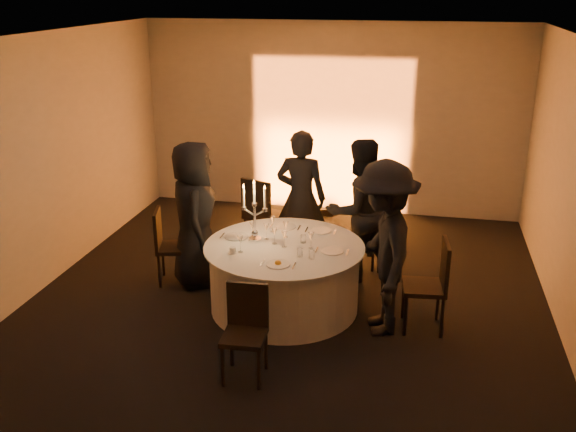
% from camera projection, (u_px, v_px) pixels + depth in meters
% --- Properties ---
extents(floor, '(7.00, 7.00, 0.00)m').
position_uv_depth(floor, '(284.00, 307.00, 7.41)').
color(floor, black).
rests_on(floor, ground).
extents(ceiling, '(7.00, 7.00, 0.00)m').
position_uv_depth(ceiling, '(284.00, 39.00, 6.38)').
color(ceiling, silver).
rests_on(ceiling, wall_back).
extents(wall_back, '(7.00, 0.00, 7.00)m').
position_uv_depth(wall_back, '(331.00, 119.00, 10.11)').
color(wall_back, beige).
rests_on(wall_back, floor).
extents(wall_front, '(7.00, 0.00, 7.00)m').
position_uv_depth(wall_front, '(155.00, 358.00, 3.68)').
color(wall_front, beige).
rests_on(wall_front, floor).
extents(wall_left, '(0.00, 7.00, 7.00)m').
position_uv_depth(wall_left, '(33.00, 167.00, 7.48)').
color(wall_left, beige).
rests_on(wall_left, floor).
extents(uplighter_fixture, '(0.25, 0.12, 0.10)m').
position_uv_depth(uplighter_fixture, '(326.00, 212.00, 10.33)').
color(uplighter_fixture, black).
rests_on(uplighter_fixture, floor).
extents(banquet_table, '(1.80, 1.80, 0.77)m').
position_uv_depth(banquet_table, '(284.00, 277.00, 7.28)').
color(banquet_table, black).
rests_on(banquet_table, floor).
extents(chair_left, '(0.51, 0.51, 0.94)m').
position_uv_depth(chair_left, '(168.00, 242.00, 7.88)').
color(chair_left, black).
rests_on(chair_left, floor).
extents(chair_back_left, '(0.61, 0.61, 1.07)m').
position_uv_depth(chair_back_left, '(261.00, 211.00, 8.72)').
color(chair_back_left, black).
rests_on(chair_back_left, floor).
extents(chair_back_right, '(0.54, 0.54, 0.88)m').
position_uv_depth(chair_back_right, '(382.00, 232.00, 8.30)').
color(chair_back_right, black).
rests_on(chair_back_right, floor).
extents(chair_right, '(0.48, 0.48, 1.01)m').
position_uv_depth(chair_right, '(432.00, 280.00, 6.77)').
color(chair_right, black).
rests_on(chair_right, floor).
extents(chair_front, '(0.42, 0.42, 0.91)m').
position_uv_depth(chair_front, '(246.00, 326.00, 6.00)').
color(chair_front, black).
rests_on(chair_front, floor).
extents(guest_left, '(0.83, 1.02, 1.80)m').
position_uv_depth(guest_left, '(194.00, 214.00, 7.73)').
color(guest_left, black).
rests_on(guest_left, floor).
extents(guest_back_left, '(0.67, 0.46, 1.80)m').
position_uv_depth(guest_back_left, '(301.00, 198.00, 8.32)').
color(guest_back_left, black).
rests_on(guest_back_left, floor).
extents(guest_back_right, '(1.10, 1.06, 1.79)m').
position_uv_depth(guest_back_right, '(359.00, 210.00, 7.88)').
color(guest_back_right, black).
rests_on(guest_back_right, floor).
extents(guest_right, '(0.96, 1.34, 1.88)m').
position_uv_depth(guest_right, '(383.00, 249.00, 6.63)').
color(guest_right, black).
rests_on(guest_right, floor).
extents(plate_left, '(0.36, 0.27, 0.01)m').
position_uv_depth(plate_left, '(236.00, 237.00, 7.38)').
color(plate_left, white).
rests_on(plate_left, banquet_table).
extents(plate_back_left, '(0.35, 0.26, 0.01)m').
position_uv_depth(plate_back_left, '(285.00, 227.00, 7.68)').
color(plate_back_left, white).
rests_on(plate_back_left, banquet_table).
extents(plate_back_right, '(0.35, 0.25, 0.01)m').
position_uv_depth(plate_back_right, '(321.00, 231.00, 7.56)').
color(plate_back_right, white).
rests_on(plate_back_right, banquet_table).
extents(plate_right, '(0.36, 0.25, 0.01)m').
position_uv_depth(plate_right, '(332.00, 251.00, 6.99)').
color(plate_right, white).
rests_on(plate_right, banquet_table).
extents(plate_front, '(0.36, 0.25, 0.08)m').
position_uv_depth(plate_front, '(278.00, 263.00, 6.65)').
color(plate_front, white).
rests_on(plate_front, banquet_table).
extents(coffee_cup, '(0.11, 0.11, 0.07)m').
position_uv_depth(coffee_cup, '(233.00, 250.00, 6.95)').
color(coffee_cup, white).
rests_on(coffee_cup, banquet_table).
extents(candelabra, '(0.30, 0.14, 0.72)m').
position_uv_depth(candelabra, '(255.00, 219.00, 7.22)').
color(candelabra, white).
rests_on(candelabra, banquet_table).
extents(wine_glass_a, '(0.07, 0.07, 0.19)m').
position_uv_depth(wine_glass_a, '(311.00, 237.00, 7.03)').
color(wine_glass_a, white).
rests_on(wine_glass_a, banquet_table).
extents(wine_glass_b, '(0.07, 0.07, 0.19)m').
position_uv_depth(wine_glass_b, '(284.00, 236.00, 7.06)').
color(wine_glass_b, white).
rests_on(wine_glass_b, banquet_table).
extents(wine_glass_c, '(0.07, 0.07, 0.19)m').
position_uv_depth(wine_glass_c, '(240.00, 240.00, 6.93)').
color(wine_glass_c, white).
rests_on(wine_glass_c, banquet_table).
extents(wine_glass_d, '(0.07, 0.07, 0.19)m').
position_uv_depth(wine_glass_d, '(266.00, 228.00, 7.27)').
color(wine_glass_d, white).
rests_on(wine_glass_d, banquet_table).
extents(wine_glass_e, '(0.07, 0.07, 0.19)m').
position_uv_depth(wine_glass_e, '(272.00, 221.00, 7.50)').
color(wine_glass_e, white).
rests_on(wine_glass_e, banquet_table).
extents(wine_glass_f, '(0.07, 0.07, 0.19)m').
position_uv_depth(wine_glass_f, '(286.00, 226.00, 7.34)').
color(wine_glass_f, white).
rests_on(wine_glass_f, banquet_table).
extents(wine_glass_g, '(0.07, 0.07, 0.19)m').
position_uv_depth(wine_glass_g, '(252.00, 227.00, 7.32)').
color(wine_glass_g, white).
rests_on(wine_glass_g, banquet_table).
extents(wine_glass_h, '(0.07, 0.07, 0.19)m').
position_uv_depth(wine_glass_h, '(274.00, 232.00, 7.15)').
color(wine_glass_h, white).
rests_on(wine_glass_h, banquet_table).
extents(tumbler_a, '(0.07, 0.07, 0.09)m').
position_uv_depth(tumbler_a, '(300.00, 253.00, 6.85)').
color(tumbler_a, white).
rests_on(tumbler_a, banquet_table).
extents(tumbler_b, '(0.07, 0.07, 0.09)m').
position_uv_depth(tumbler_b, '(303.00, 239.00, 7.22)').
color(tumbler_b, white).
rests_on(tumbler_b, banquet_table).
extents(tumbler_c, '(0.07, 0.07, 0.09)m').
position_uv_depth(tumbler_c, '(312.00, 255.00, 6.80)').
color(tumbler_c, white).
rests_on(tumbler_c, banquet_table).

